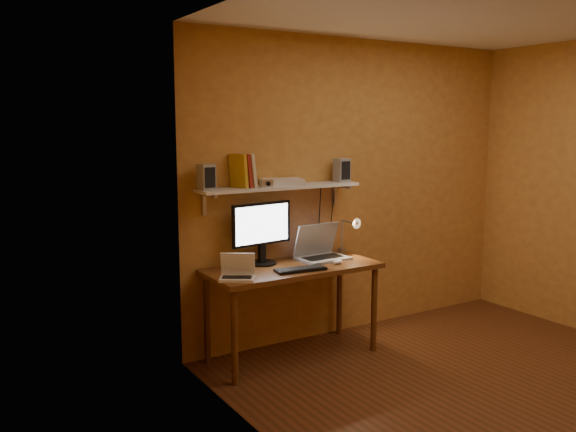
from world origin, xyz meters
TOP-DOWN VIEW (x-y plane):
  - room at (0.00, 0.00)m, footprint 3.44×3.24m
  - desk at (-0.88, 1.28)m, footprint 1.40×0.60m
  - wall_shelf at (-0.88, 1.47)m, footprint 1.40×0.25m
  - monitor at (-1.05, 1.47)m, footprint 0.55×0.26m
  - laptop at (-0.54, 1.39)m, footprint 0.42×0.32m
  - netbook at (-1.43, 1.15)m, footprint 0.31×0.29m
  - keyboard at (-0.91, 1.12)m, footprint 0.41×0.18m
  - mouse at (-0.52, 1.16)m, footprint 0.11×0.08m
  - desk_lamp at (-0.22, 1.41)m, footprint 0.09×0.23m
  - speaker_left at (-1.52, 1.48)m, footprint 0.12×0.12m
  - speaker_right at (-0.26, 1.48)m, footprint 0.11×0.11m
  - books at (-1.20, 1.50)m, footprint 0.18×0.19m
  - shelf_camera at (-1.03, 1.41)m, footprint 0.10×0.04m
  - router at (-0.86, 1.48)m, footprint 0.37×0.29m

SIDE VIEW (x-z plane):
  - desk at x=-0.88m, z-range 0.29..1.04m
  - keyboard at x=-0.91m, z-range 0.75..0.77m
  - mouse at x=-0.52m, z-range 0.75..0.78m
  - netbook at x=-1.43m, z-range 0.71..0.90m
  - laptop at x=-0.54m, z-range 0.68..0.97m
  - desk_lamp at x=-0.22m, z-range 0.77..1.15m
  - monitor at x=-1.05m, z-range 0.78..1.28m
  - room at x=0.00m, z-range -0.02..2.62m
  - wall_shelf at x=-0.88m, z-range 1.26..1.46m
  - router at x=-0.86m, z-range 1.38..1.43m
  - shelf_camera at x=-1.03m, z-range 1.38..1.43m
  - speaker_left at x=-1.52m, z-range 1.38..1.57m
  - speaker_right at x=-0.26m, z-range 1.38..1.57m
  - books at x=-1.20m, z-range 1.37..1.64m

